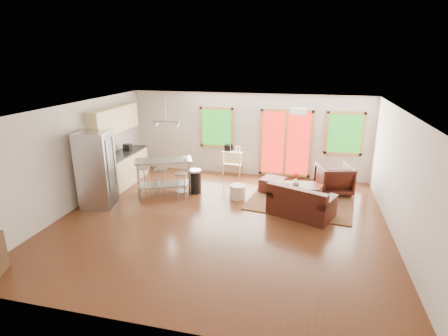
% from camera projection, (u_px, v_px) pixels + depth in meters
% --- Properties ---
extents(floor, '(7.50, 7.00, 0.02)m').
position_uv_depth(floor, '(221.00, 221.00, 8.19)').
color(floor, '#3C1E0F').
rests_on(floor, ground).
extents(ceiling, '(7.50, 7.00, 0.02)m').
position_uv_depth(ceiling, '(221.00, 109.00, 7.39)').
color(ceiling, silver).
rests_on(ceiling, ground).
extents(back_wall, '(7.50, 0.02, 2.60)m').
position_uv_depth(back_wall, '(248.00, 135.00, 11.04)').
color(back_wall, beige).
rests_on(back_wall, ground).
extents(left_wall, '(0.02, 7.00, 2.60)m').
position_uv_depth(left_wall, '(73.00, 157.00, 8.62)').
color(left_wall, beige).
rests_on(left_wall, ground).
extents(right_wall, '(0.02, 7.00, 2.60)m').
position_uv_depth(right_wall, '(404.00, 181.00, 6.95)').
color(right_wall, beige).
rests_on(right_wall, ground).
extents(front_wall, '(7.50, 0.02, 2.60)m').
position_uv_depth(front_wall, '(156.00, 248.00, 4.54)').
color(front_wall, beige).
rests_on(front_wall, ground).
extents(window_left, '(1.10, 0.05, 1.30)m').
position_uv_depth(window_left, '(217.00, 127.00, 11.15)').
color(window_left, '#165213').
rests_on(window_left, back_wall).
extents(french_doors, '(1.60, 0.05, 2.10)m').
position_uv_depth(french_doors, '(286.00, 143.00, 10.78)').
color(french_doors, '#A91610').
rests_on(french_doors, back_wall).
extents(window_right, '(1.10, 0.05, 1.30)m').
position_uv_depth(window_right, '(345.00, 133.00, 10.28)').
color(window_right, '#165213').
rests_on(window_right, back_wall).
extents(rug, '(2.89, 2.37, 0.03)m').
position_uv_depth(rug, '(301.00, 202.00, 9.20)').
color(rug, '#475932').
rests_on(rug, floor).
extents(loveseat, '(1.68, 1.33, 0.79)m').
position_uv_depth(loveseat, '(301.00, 204.00, 8.35)').
color(loveseat, black).
rests_on(loveseat, floor).
extents(coffee_table, '(1.15, 0.81, 0.42)m').
position_uv_depth(coffee_table, '(298.00, 187.00, 9.25)').
color(coffee_table, '#3C2616').
rests_on(coffee_table, floor).
extents(armchair, '(1.08, 1.04, 0.91)m').
position_uv_depth(armchair, '(334.00, 178.00, 9.67)').
color(armchair, black).
rests_on(armchair, floor).
extents(ottoman, '(0.76, 0.76, 0.40)m').
position_uv_depth(ottoman, '(272.00, 185.00, 9.86)').
color(ottoman, black).
rests_on(ottoman, floor).
extents(pouf, '(0.54, 0.54, 0.37)m').
position_uv_depth(pouf, '(237.00, 192.00, 9.42)').
color(pouf, beige).
rests_on(pouf, floor).
extents(vase, '(0.25, 0.26, 0.34)m').
position_uv_depth(vase, '(296.00, 181.00, 9.23)').
color(vase, silver).
rests_on(vase, coffee_table).
extents(book, '(0.21, 0.08, 0.28)m').
position_uv_depth(book, '(315.00, 181.00, 9.21)').
color(book, maroon).
rests_on(book, coffee_table).
extents(cabinets, '(0.64, 2.24, 2.30)m').
position_uv_depth(cabinets, '(120.00, 154.00, 10.25)').
color(cabinets, '#D5B981').
rests_on(cabinets, floor).
extents(refrigerator, '(0.90, 0.89, 1.93)m').
position_uv_depth(refrigerator, '(97.00, 170.00, 8.73)').
color(refrigerator, '#B7BABC').
rests_on(refrigerator, floor).
extents(island, '(1.65, 1.18, 0.97)m').
position_uv_depth(island, '(164.00, 170.00, 9.64)').
color(island, '#B7BABC').
rests_on(island, floor).
extents(cup, '(0.14, 0.12, 0.12)m').
position_uv_depth(cup, '(186.00, 160.00, 9.36)').
color(cup, silver).
rests_on(cup, island).
extents(bar_stool_a, '(0.43, 0.43, 0.75)m').
position_uv_depth(bar_stool_a, '(144.00, 173.00, 9.73)').
color(bar_stool_a, '#B7BABC').
rests_on(bar_stool_a, floor).
extents(bar_stool_b, '(0.45, 0.45, 0.74)m').
position_uv_depth(bar_stool_b, '(161.00, 175.00, 9.59)').
color(bar_stool_b, '#B7BABC').
rests_on(bar_stool_b, floor).
extents(bar_stool_c, '(0.44, 0.44, 0.73)m').
position_uv_depth(bar_stool_c, '(181.00, 180.00, 9.27)').
color(bar_stool_c, '#B7BABC').
rests_on(bar_stool_c, floor).
extents(trash_can, '(0.39, 0.39, 0.67)m').
position_uv_depth(trash_can, '(195.00, 181.00, 9.77)').
color(trash_can, black).
rests_on(trash_can, floor).
extents(kitchen_cart, '(0.69, 0.49, 0.99)m').
position_uv_depth(kitchen_cart, '(233.00, 154.00, 11.18)').
color(kitchen_cart, '#D5B981').
rests_on(kitchen_cart, floor).
extents(ceiling_flush, '(0.35, 0.35, 0.12)m').
position_uv_depth(ceiling_flush, '(298.00, 111.00, 7.61)').
color(ceiling_flush, white).
rests_on(ceiling_flush, ceiling).
extents(pendant_light, '(0.80, 0.18, 0.79)m').
position_uv_depth(pendant_light, '(166.00, 125.00, 9.41)').
color(pendant_light, gray).
rests_on(pendant_light, ceiling).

